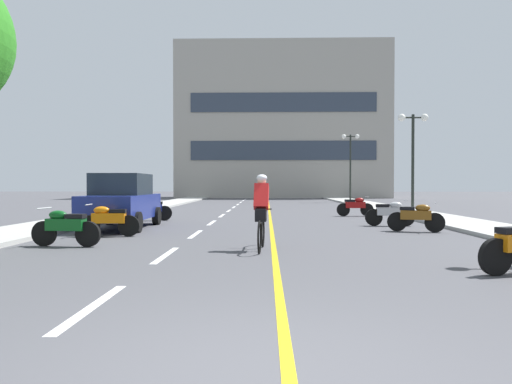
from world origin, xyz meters
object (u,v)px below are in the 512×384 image
object	(u,v)px
motorcycle_2	(65,226)
motorcycle_6	(150,209)
street_lamp_mid	(413,140)
cyclist_rider	(261,210)
street_lamp_far	(350,153)
motorcycle_3	(108,220)
motorcycle_7	(355,206)
parked_car_near	(122,201)
motorcycle_5	(390,213)
motorcycle_4	(416,217)

from	to	relation	value
motorcycle_2	motorcycle_6	bearing A→B (deg)	89.60
street_lamp_mid	cyclist_rider	world-z (taller)	street_lamp_mid
street_lamp_far	motorcycle_3	distance (m)	27.84
motorcycle_7	parked_car_near	bearing A→B (deg)	-145.85
motorcycle_3	street_lamp_mid	bearing A→B (deg)	40.04
motorcycle_5	motorcycle_6	xyz separation A→B (m)	(-9.03, 2.17, 0.00)
street_lamp_far	motorcycle_3	size ratio (longest dim) A/B	3.21
street_lamp_mid	motorcycle_4	xyz separation A→B (m)	(-2.48, -8.18, -3.17)
street_lamp_far	motorcycle_7	size ratio (longest dim) A/B	3.21
street_lamp_mid	street_lamp_far	xyz separation A→B (m)	(-0.19, 15.48, 0.45)
street_lamp_far	motorcycle_7	xyz separation A→B (m)	(-2.81, -16.67, -3.61)
motorcycle_3	cyclist_rider	world-z (taller)	cyclist_rider
street_lamp_mid	motorcycle_6	world-z (taller)	street_lamp_mid
street_lamp_mid	cyclist_rider	distance (m)	14.44
motorcycle_2	motorcycle_7	size ratio (longest dim) A/B	1.00
street_lamp_far	motorcycle_3	bearing A→B (deg)	-114.27
parked_car_near	motorcycle_7	bearing A→B (deg)	34.15
motorcycle_3	motorcycle_4	distance (m)	9.17
motorcycle_2	parked_car_near	bearing A→B (deg)	90.95
street_lamp_mid	motorcycle_3	xyz separation A→B (m)	(-11.53, -9.69, -3.17)
cyclist_rider	motorcycle_2	bearing A→B (deg)	174.45
parked_car_near	motorcycle_7	xyz separation A→B (m)	(8.92, 6.05, -0.44)
motorcycle_5	motorcycle_7	world-z (taller)	same
street_lamp_mid	motorcycle_5	size ratio (longest dim) A/B	2.80
street_lamp_mid	parked_car_near	bearing A→B (deg)	-148.69
motorcycle_3	motorcycle_5	distance (m)	9.44
street_lamp_mid	motorcycle_6	bearing A→B (deg)	-161.09
motorcycle_4	motorcycle_2	bearing A→B (deg)	-159.13
motorcycle_2	motorcycle_4	distance (m)	10.01
street_lamp_mid	parked_car_near	distance (m)	14.21
street_lamp_far	motorcycle_2	xyz separation A→B (m)	(-11.65, -27.22, -3.61)
motorcycle_6	motorcycle_7	size ratio (longest dim) A/B	1.00
parked_car_near	motorcycle_5	bearing A→B (deg)	6.45
motorcycle_5	street_lamp_mid	bearing A→B (deg)	66.10
cyclist_rider	motorcycle_6	bearing A→B (deg)	119.22
street_lamp_far	motorcycle_4	world-z (taller)	street_lamp_far
street_lamp_far	street_lamp_mid	bearing A→B (deg)	-89.30
motorcycle_3	cyclist_rider	bearing A→B (deg)	-30.19
motorcycle_2	motorcycle_7	distance (m)	13.77
street_lamp_mid	motorcycle_2	distance (m)	16.98
street_lamp_far	parked_car_near	distance (m)	25.77
motorcycle_7	motorcycle_5	bearing A→B (deg)	-87.20
parked_car_near	cyclist_rider	world-z (taller)	parked_car_near
motorcycle_3	motorcycle_4	bearing A→B (deg)	9.47
parked_car_near	motorcycle_3	world-z (taller)	parked_car_near
street_lamp_mid	parked_car_near	xyz separation A→B (m)	(-11.92, -7.25, -2.72)
motorcycle_7	cyclist_rider	bearing A→B (deg)	-111.01
street_lamp_far	motorcycle_6	xyz separation A→B (m)	(-11.60, -19.51, -3.61)
street_lamp_mid	motorcycle_7	distance (m)	4.52
motorcycle_5	cyclist_rider	xyz separation A→B (m)	(-4.47, -5.99, 0.41)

